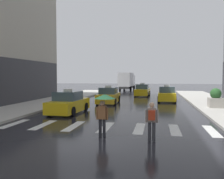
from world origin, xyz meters
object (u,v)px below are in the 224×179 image
at_px(taxi_fourth, 142,91).
at_px(planter_mid_block, 216,99).
at_px(pedestrian_with_umbrella, 104,104).
at_px(taxi_second, 109,96).
at_px(taxi_lead, 69,103).
at_px(taxi_third, 167,95).
at_px(pedestrian_with_backpack, 152,119).
at_px(box_truck, 127,81).

bearing_deg(taxi_fourth, planter_mid_block, -62.53).
bearing_deg(pedestrian_with_umbrella, taxi_second, 100.10).
xyz_separation_m(taxi_lead, pedestrian_with_umbrella, (4.10, -6.65, 0.79)).
height_order(taxi_second, taxi_fourth, same).
relative_size(taxi_lead, pedestrian_with_umbrella, 2.38).
relative_size(taxi_fourth, planter_mid_block, 2.88).
xyz_separation_m(taxi_third, planter_mid_block, (3.70, -6.13, 0.15)).
distance_m(taxi_fourth, pedestrian_with_umbrella, 23.77).
relative_size(pedestrian_with_backpack, planter_mid_block, 1.03).
distance_m(taxi_lead, planter_mid_block, 11.98).
height_order(taxi_fourth, pedestrian_with_umbrella, pedestrian_with_umbrella).
distance_m(taxi_third, pedestrian_with_umbrella, 17.30).
relative_size(taxi_lead, taxi_second, 1.01).
height_order(taxi_lead, box_truck, box_truck).
distance_m(taxi_second, planter_mid_block, 9.99).
xyz_separation_m(pedestrian_with_backpack, planter_mid_block, (5.00, 11.17, -0.10)).
distance_m(taxi_third, pedestrian_with_backpack, 17.35).
distance_m(taxi_second, box_truck, 22.43).
relative_size(taxi_second, box_truck, 0.60).
height_order(taxi_third, taxi_fourth, same).
bearing_deg(pedestrian_with_umbrella, pedestrian_with_backpack, -9.77).
distance_m(taxi_fourth, pedestrian_with_backpack, 24.18).
bearing_deg(taxi_third, pedestrian_with_backpack, -94.31).
bearing_deg(planter_mid_block, pedestrian_with_backpack, -114.14).
distance_m(taxi_second, pedestrian_with_backpack, 14.77).
relative_size(taxi_fourth, pedestrian_with_backpack, 2.80).
relative_size(taxi_lead, pedestrian_with_backpack, 2.80).
bearing_deg(taxi_third, taxi_second, -150.95).
xyz_separation_m(pedestrian_with_umbrella, pedestrian_with_backpack, (2.13, -0.37, -0.54)).
relative_size(taxi_third, planter_mid_block, 2.86).
bearing_deg(taxi_lead, pedestrian_with_umbrella, -58.36).
relative_size(taxi_lead, box_truck, 0.60).
relative_size(taxi_second, taxi_third, 1.00).
distance_m(taxi_lead, taxi_fourth, 17.68).
relative_size(box_truck, planter_mid_block, 4.77).
relative_size(taxi_lead, taxi_fourth, 1.00).
bearing_deg(taxi_second, box_truck, 92.11).
distance_m(taxi_second, pedestrian_with_umbrella, 13.91).
xyz_separation_m(taxi_lead, planter_mid_block, (11.23, 4.15, 0.15)).
bearing_deg(pedestrian_with_umbrella, taxi_lead, 121.64).
bearing_deg(pedestrian_with_backpack, taxi_lead, 131.59).
height_order(taxi_lead, taxi_fourth, same).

